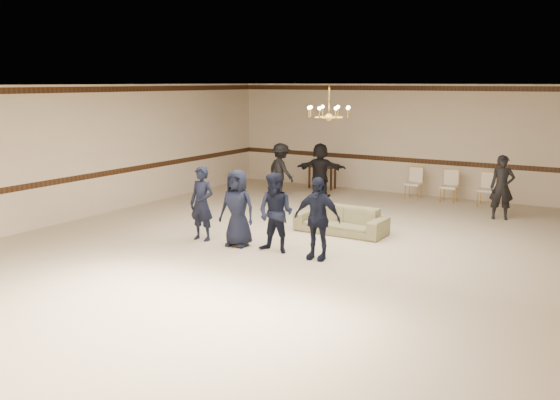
{
  "coord_description": "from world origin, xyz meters",
  "views": [
    {
      "loc": [
        5.62,
        -10.26,
        3.27
      ],
      "look_at": [
        -0.26,
        -0.5,
        1.06
      ],
      "focal_mm": 39.36,
      "sensor_mm": 36.0,
      "label": 1
    }
  ],
  "objects": [
    {
      "name": "banquet_chair_mid",
      "position": [
        1.06,
        6.3,
        0.44
      ],
      "size": [
        0.45,
        0.45,
        0.89
      ],
      "primitive_type": null,
      "rotation": [
        0.0,
        0.0,
        0.04
      ],
      "color": "#EDE0C7",
      "rests_on": "floor"
    },
    {
      "name": "settee",
      "position": [
        0.02,
        1.62,
        0.29
      ],
      "size": [
        2.01,
        0.81,
        0.58
      ],
      "primitive_type": "imported",
      "rotation": [
        0.0,
        0.0,
        -0.02
      ],
      "color": "olive",
      "rests_on": "floor"
    },
    {
      "name": "crown_molding",
      "position": [
        0.0,
        6.99,
        3.08
      ],
      "size": [
        12.0,
        0.02,
        0.14
      ],
      "primitive_type": "cube",
      "color": "#34200F",
      "rests_on": "wall_back"
    },
    {
      "name": "boy_d",
      "position": [
        0.49,
        -0.41,
        0.78
      ],
      "size": [
        0.94,
        0.45,
        1.55
      ],
      "primitive_type": "imported",
      "rotation": [
        0.0,
        0.0,
        0.08
      ],
      "color": "black",
      "rests_on": "floor"
    },
    {
      "name": "adult_left",
      "position": [
        -3.28,
        4.57,
        0.78
      ],
      "size": [
        1.15,
        0.92,
        1.55
      ],
      "primitive_type": "imported",
      "rotation": [
        0.0,
        0.0,
        2.75
      ],
      "color": "black",
      "rests_on": "floor"
    },
    {
      "name": "boy_c",
      "position": [
        -0.41,
        -0.41,
        0.78
      ],
      "size": [
        0.76,
        0.59,
        1.55
      ],
      "primitive_type": "imported",
      "rotation": [
        0.0,
        0.0,
        -0.0
      ],
      "color": "black",
      "rests_on": "floor"
    },
    {
      "name": "boy_a",
      "position": [
        -2.21,
        -0.41,
        0.78
      ],
      "size": [
        0.57,
        0.38,
        1.55
      ],
      "primitive_type": "imported",
      "rotation": [
        0.0,
        0.0,
        0.02
      ],
      "color": "black",
      "rests_on": "floor"
    },
    {
      "name": "adult_right",
      "position": [
        2.72,
        4.87,
        0.78
      ],
      "size": [
        0.65,
        0.52,
        1.55
      ],
      "primitive_type": "imported",
      "rotation": [
        0.0,
        0.0,
        0.3
      ],
      "color": "black",
      "rests_on": "floor"
    },
    {
      "name": "banquet_chair_left",
      "position": [
        0.06,
        6.3,
        0.44
      ],
      "size": [
        0.45,
        0.45,
        0.89
      ],
      "primitive_type": null,
      "rotation": [
        0.0,
        0.0,
        -0.06
      ],
      "color": "#EDE0C7",
      "rests_on": "floor"
    },
    {
      "name": "adult_mid",
      "position": [
        -2.38,
        5.27,
        0.78
      ],
      "size": [
        1.51,
        0.84,
        1.55
      ],
      "primitive_type": "imported",
      "rotation": [
        0.0,
        0.0,
        3.42
      ],
      "color": "black",
      "rests_on": "floor"
    },
    {
      "name": "banquet_chair_right",
      "position": [
        2.06,
        6.3,
        0.44
      ],
      "size": [
        0.45,
        0.45,
        0.89
      ],
      "primitive_type": null,
      "rotation": [
        0.0,
        0.0,
        -0.06
      ],
      "color": "#EDE0C7",
      "rests_on": "floor"
    },
    {
      "name": "room",
      "position": [
        0.0,
        0.0,
        1.6
      ],
      "size": [
        12.01,
        14.01,
        3.21
      ],
      "color": "#C4B097",
      "rests_on": "ground"
    },
    {
      "name": "console_table",
      "position": [
        -2.94,
        6.5,
        0.35
      ],
      "size": [
        0.85,
        0.37,
        0.71
      ],
      "primitive_type": "cube",
      "rotation": [
        0.0,
        0.0,
        0.02
      ],
      "color": "black",
      "rests_on": "floor"
    },
    {
      "name": "chair_rail",
      "position": [
        0.0,
        6.99,
        1.0
      ],
      "size": [
        12.0,
        0.02,
        0.14
      ],
      "primitive_type": "cube",
      "color": "#34200F",
      "rests_on": "wall_back"
    },
    {
      "name": "chandelier",
      "position": [
        0.0,
        1.0,
        2.88
      ],
      "size": [
        0.94,
        0.94,
        0.89
      ],
      "primitive_type": null,
      "color": "gold",
      "rests_on": "ceiling"
    },
    {
      "name": "boy_b",
      "position": [
        -1.31,
        -0.41,
        0.78
      ],
      "size": [
        0.8,
        0.56,
        1.55
      ],
      "primitive_type": "imported",
      "rotation": [
        0.0,
        0.0,
        0.09
      ],
      "color": "black",
      "rests_on": "floor"
    }
  ]
}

